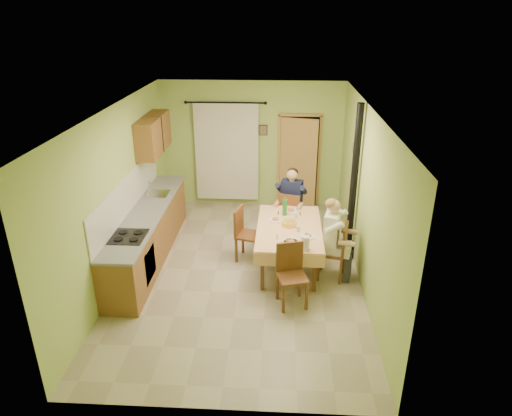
# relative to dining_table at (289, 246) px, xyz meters

# --- Properties ---
(floor) EXTENTS (4.00, 6.00, 0.01)m
(floor) POSITION_rel_dining_table_xyz_m (-0.81, -0.22, -0.38)
(floor) COLOR tan
(floor) RESTS_ON ground
(room_shell) EXTENTS (4.04, 6.04, 2.82)m
(room_shell) POSITION_rel_dining_table_xyz_m (-0.81, -0.22, 1.44)
(room_shell) COLOR #AFCF6A
(room_shell) RESTS_ON ground
(kitchen_run) EXTENTS (0.64, 3.64, 1.56)m
(kitchen_run) POSITION_rel_dining_table_xyz_m (-2.52, 0.18, 0.10)
(kitchen_run) COLOR brown
(kitchen_run) RESTS_ON ground
(upper_cabinets) EXTENTS (0.35, 1.40, 0.70)m
(upper_cabinets) POSITION_rel_dining_table_xyz_m (-2.63, 1.48, 1.57)
(upper_cabinets) COLOR brown
(upper_cabinets) RESTS_ON room_shell
(curtain) EXTENTS (1.70, 0.07, 2.22)m
(curtain) POSITION_rel_dining_table_xyz_m (-1.36, 2.68, 0.88)
(curtain) COLOR black
(curtain) RESTS_ON ground
(doorway) EXTENTS (0.96, 0.26, 2.15)m
(doorway) POSITION_rel_dining_table_xyz_m (0.23, 2.70, 0.67)
(doorway) COLOR black
(doorway) RESTS_ON ground
(dining_table) EXTENTS (1.13, 1.86, 0.76)m
(dining_table) POSITION_rel_dining_table_xyz_m (0.00, 0.00, 0.00)
(dining_table) COLOR #F0B57B
(dining_table) RESTS_ON ground
(tableware) EXTENTS (0.78, 1.64, 0.33)m
(tableware) POSITION_rel_dining_table_xyz_m (0.04, -0.09, 0.43)
(tableware) COLOR white
(tableware) RESTS_ON dining_table
(chair_far) EXTENTS (0.50, 0.50, 0.97)m
(chair_far) POSITION_rel_dining_table_xyz_m (0.05, 1.10, -0.09)
(chair_far) COLOR brown
(chair_far) RESTS_ON ground
(chair_near) EXTENTS (0.51, 0.51, 0.98)m
(chair_near) POSITION_rel_dining_table_xyz_m (0.04, -1.14, -0.09)
(chair_near) COLOR brown
(chair_near) RESTS_ON ground
(chair_right) EXTENTS (0.52, 0.52, 0.99)m
(chair_right) POSITION_rel_dining_table_xyz_m (0.73, -0.34, -0.09)
(chair_right) COLOR brown
(chair_right) RESTS_ON ground
(chair_left) EXTENTS (0.51, 0.51, 0.98)m
(chair_left) POSITION_rel_dining_table_xyz_m (-0.72, 0.20, -0.09)
(chair_left) COLOR brown
(chair_left) RESTS_ON ground
(man_far) EXTENTS (0.64, 0.55, 1.39)m
(man_far) POSITION_rel_dining_table_xyz_m (0.05, 1.12, 0.50)
(man_far) COLOR #141938
(man_far) RESTS_ON chair_far
(man_right) EXTENTS (0.55, 0.64, 1.39)m
(man_right) POSITION_rel_dining_table_xyz_m (0.71, -0.33, 0.50)
(man_right) COLOR white
(man_right) RESTS_ON chair_right
(stove_flue) EXTENTS (0.24, 0.24, 2.80)m
(stove_flue) POSITION_rel_dining_table_xyz_m (1.09, 0.38, 0.65)
(stove_flue) COLOR black
(stove_flue) RESTS_ON ground
(picture_back) EXTENTS (0.19, 0.03, 0.23)m
(picture_back) POSITION_rel_dining_table_xyz_m (-0.56, 2.75, 1.37)
(picture_back) COLOR black
(picture_back) RESTS_ON room_shell
(picture_right) EXTENTS (0.03, 0.31, 0.21)m
(picture_right) POSITION_rel_dining_table_xyz_m (1.16, 0.98, 1.47)
(picture_right) COLOR brown
(picture_right) RESTS_ON room_shell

